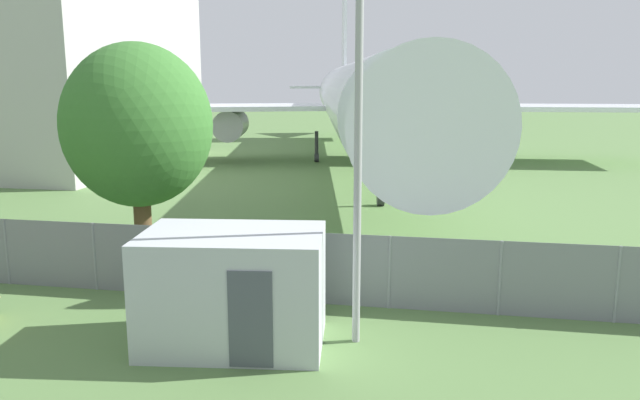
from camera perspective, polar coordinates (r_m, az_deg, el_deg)
name	(u,v)px	position (r m, az deg, el deg)	size (l,w,h in m)	color
perimeter_fence	(187,261)	(16.16, -12.03, -5.52)	(56.07, 0.07, 1.79)	gray
airplane	(359,99)	(39.65, 3.56, 9.21)	(39.29, 48.40, 13.00)	white
portable_cabin	(234,289)	(13.07, -7.90, -8.02)	(3.92, 2.79, 2.38)	silver
tree_left_of_cabin	(138,126)	(18.96, -16.34, 6.51)	(4.33, 4.33, 6.48)	brown
light_mast	(359,82)	(12.34, 3.57, 10.71)	(0.44, 0.44, 8.94)	#99999E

